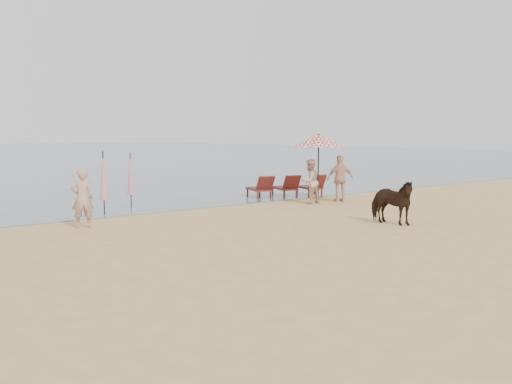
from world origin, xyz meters
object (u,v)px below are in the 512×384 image
Objects in this scene: umbrella_open_right at (319,141)px; beachgoer_right_a at (310,181)px; beachgoer_left at (82,198)px; beachgoer_right_b at (340,179)px; umbrella_closed_right at (131,174)px; lounger_cluster_right at (287,187)px; umbrella_closed_left at (103,176)px; cow at (391,202)px.

umbrella_open_right is 1.57× the size of beachgoer_right_a.
beachgoer_right_b reaches higher than beachgoer_left.
lounger_cluster_right is at bearing -7.56° from umbrella_closed_right.
umbrella_closed_right is 1.18× the size of beachgoer_right_a.
umbrella_closed_left is at bearing -173.25° from umbrella_open_right.
beachgoer_left is at bearing -148.22° from lounger_cluster_right.
cow is 5.72m from beachgoer_right_b.
lounger_cluster_right is at bearing -151.76° from beachgoer_left.
beachgoer_left is 10.38m from beachgoer_right_b.
umbrella_open_right reaches higher than umbrella_closed_left.
umbrella_open_right is 1.25× the size of umbrella_closed_left.
umbrella_closed_left is 1.25× the size of beachgoer_left.
umbrella_open_right is 1.46× the size of beachgoer_right_b.
beachgoer_right_b is at bearing -14.39° from umbrella_open_right.
beachgoer_right_a is at bearing 12.55° from beachgoer_right_b.
beachgoer_right_a is at bearing -146.69° from umbrella_open_right.
umbrella_closed_right is (1.55, 1.20, -0.08)m from umbrella_closed_left.
umbrella_closed_right reaches higher than beachgoer_right_b.
beachgoer_right_a is at bearing -164.03° from beachgoer_left.
umbrella_closed_left is (-8.16, 1.64, -1.10)m from umbrella_open_right.
cow is 0.87× the size of beachgoer_right_b.
umbrella_closed_left reaches higher than umbrella_closed_right.
umbrella_open_right is 1.68m from beachgoer_right_a.
beachgoer_right_b is at bearing -55.60° from lounger_cluster_right.
cow is at bearing 69.45° from beachgoer_right_a.
beachgoer_right_a is at bearing -26.61° from umbrella_closed_right.
umbrella_closed_left reaches higher than cow.
beachgoer_left is (-3.02, -3.08, -0.38)m from umbrella_closed_right.
umbrella_closed_right is (-6.69, 0.89, 0.77)m from lounger_cluster_right.
umbrella_closed_left is 1.96m from umbrella_closed_right.
beachgoer_left is at bearing -128.01° from umbrella_closed_left.
umbrella_closed_right is 9.28m from cow.
beachgoer_right_b is (0.67, -2.43, 0.46)m from lounger_cluster_right.
beachgoer_left is at bearing 24.23° from beachgoer_right_b.
umbrella_closed_right is at bearing -168.50° from lounger_cluster_right.
lounger_cluster_right is at bearing -49.10° from beachgoer_right_b.
umbrella_open_right is (-0.08, -1.96, 1.95)m from lounger_cluster_right.
umbrella_closed_right is (-6.61, 2.84, -1.18)m from umbrella_open_right.
umbrella_open_right is 6.05m from cow.
umbrella_open_right is at bearing -11.38° from umbrella_closed_left.
cow is 5.43m from beachgoer_right_a.
cow is at bearing -49.79° from umbrella_closed_left.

